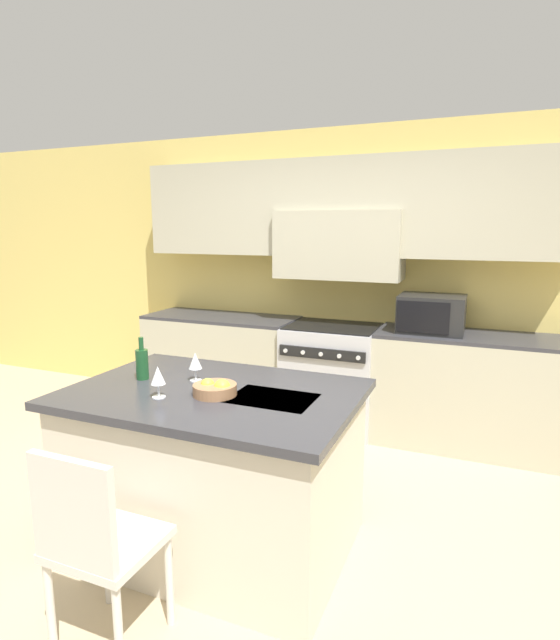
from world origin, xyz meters
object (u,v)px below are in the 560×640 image
object	(u,v)px
island_chair	(95,540)
wine_glass_far	(196,362)
range_stove	(332,376)
wine_glass_near	(158,376)
fruit_bowl	(215,389)
microwave	(432,314)
wine_bottle	(142,363)

from	to	relation	value
island_chair	wine_glass_far	size ratio (longest dim) A/B	5.59
range_stove	wine_glass_far	bearing A→B (deg)	-98.68
island_chair	wine_glass_near	xyz separation A→B (m)	(-0.12, 0.63, 0.51)
island_chair	wine_glass_near	size ratio (longest dim) A/B	5.59
island_chair	fruit_bowl	distance (m)	0.90
range_stove	microwave	size ratio (longest dim) A/B	1.80
wine_bottle	wine_glass_far	distance (m)	0.32
range_stove	wine_glass_near	size ratio (longest dim) A/B	5.60
wine_bottle	fruit_bowl	world-z (taller)	wine_bottle
wine_glass_far	range_stove	bearing A→B (deg)	81.32
range_stove	microwave	world-z (taller)	microwave
microwave	island_chair	xyz separation A→B (m)	(-1.02, -2.82, -0.57)
island_chair	fruit_bowl	size ratio (longest dim) A/B	4.05
wine_glass_far	microwave	bearing A→B (deg)	59.04
island_chair	wine_glass_far	world-z (taller)	wine_glass_far
microwave	island_chair	bearing A→B (deg)	-109.92
range_stove	microwave	bearing A→B (deg)	1.28
range_stove	wine_glass_far	size ratio (longest dim) A/B	5.60
wine_bottle	fruit_bowl	size ratio (longest dim) A/B	1.08
range_stove	wine_bottle	bearing A→B (deg)	-106.94
wine_bottle	range_stove	bearing A→B (deg)	73.06
wine_bottle	wine_glass_near	size ratio (longest dim) A/B	1.49
wine_glass_near	wine_glass_far	size ratio (longest dim) A/B	1.00
microwave	wine_glass_far	distance (m)	2.17
island_chair	fruit_bowl	bearing A→B (deg)	80.34
wine_glass_far	fruit_bowl	size ratio (longest dim) A/B	0.72
wine_glass_near	wine_glass_far	distance (m)	0.33
wine_glass_near	microwave	bearing A→B (deg)	62.45
microwave	wine_glass_near	size ratio (longest dim) A/B	3.12
microwave	island_chair	size ratio (longest dim) A/B	0.56
island_chair	wine_glass_far	distance (m)	1.09
microwave	wine_bottle	size ratio (longest dim) A/B	2.10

